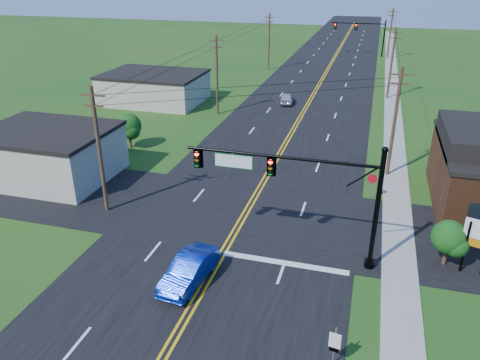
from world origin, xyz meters
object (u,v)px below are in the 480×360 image
(blue_car, at_px, (189,270))
(route_sign, at_px, (335,344))
(signal_mast_far, at_px, (361,31))
(stop_sign, at_px, (372,181))
(signal_mast_main, at_px, (297,184))

(blue_car, height_order, route_sign, route_sign)
(route_sign, bearing_deg, signal_mast_far, 101.51)
(signal_mast_far, height_order, stop_sign, signal_mast_far)
(signal_mast_far, distance_m, stop_sign, 63.23)
(signal_mast_main, xyz_separation_m, blue_car, (-5.05, -4.18, -3.98))
(signal_mast_main, relative_size, route_sign, 5.41)
(signal_mast_main, height_order, blue_car, signal_mast_main)
(signal_mast_main, distance_m, route_sign, 9.31)
(signal_mast_far, xyz_separation_m, stop_sign, (4.13, -63.02, -3.05))
(stop_sign, bearing_deg, blue_car, -115.04)
(signal_mast_main, relative_size, blue_car, 2.43)
(signal_mast_main, distance_m, stop_sign, 10.45)
(route_sign, bearing_deg, signal_mast_main, 120.84)
(blue_car, relative_size, stop_sign, 2.25)
(blue_car, relative_size, route_sign, 2.22)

